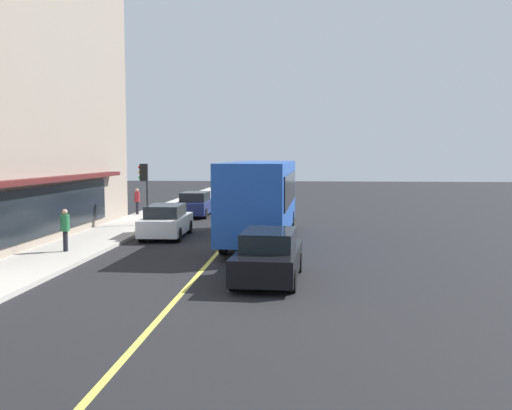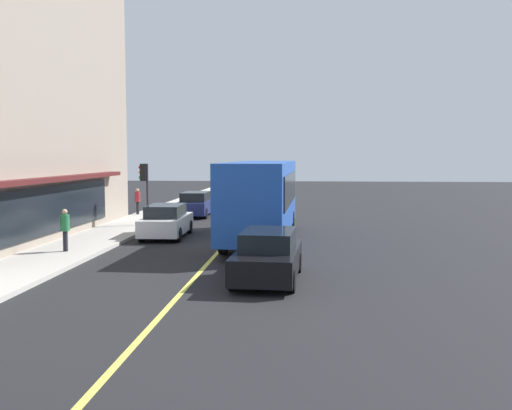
% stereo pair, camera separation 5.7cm
% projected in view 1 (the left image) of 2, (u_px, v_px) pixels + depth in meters
% --- Properties ---
extents(ground, '(120.00, 120.00, 0.00)m').
position_uv_depth(ground, '(226.00, 244.00, 24.97)').
color(ground, black).
extents(sidewalk, '(80.00, 2.93, 0.15)m').
position_uv_depth(sidewalk, '(93.00, 240.00, 25.44)').
color(sidewalk, '#B2ADA3').
rests_on(sidewalk, ground).
extents(lane_centre_stripe, '(36.00, 0.16, 0.01)m').
position_uv_depth(lane_centre_stripe, '(226.00, 243.00, 24.97)').
color(lane_centre_stripe, '#D8D14C').
rests_on(lane_centre_stripe, ground).
extents(bus, '(11.19, 2.82, 3.50)m').
position_uv_depth(bus, '(262.00, 196.00, 25.58)').
color(bus, '#1E4CAD').
rests_on(bus, ground).
extents(traffic_light, '(0.30, 0.52, 3.20)m').
position_uv_depth(traffic_light, '(144.00, 179.00, 30.27)').
color(traffic_light, '#2D2D33').
rests_on(traffic_light, sidewalk).
extents(car_navy, '(4.30, 1.87, 1.52)m').
position_uv_depth(car_navy, '(196.00, 204.00, 35.99)').
color(car_navy, navy).
rests_on(car_navy, ground).
extents(car_white, '(4.35, 1.96, 1.52)m').
position_uv_depth(car_white, '(166.00, 221.00, 26.81)').
color(car_white, white).
rests_on(car_white, ground).
extents(car_black, '(4.39, 2.04, 1.52)m').
position_uv_depth(car_black, '(269.00, 256.00, 17.55)').
color(car_black, black).
rests_on(car_black, ground).
extents(pedestrian_mid_block, '(0.34, 0.34, 1.61)m').
position_uv_depth(pedestrian_mid_block, '(65.00, 226.00, 21.96)').
color(pedestrian_mid_block, black).
rests_on(pedestrian_mid_block, sidewalk).
extents(pedestrian_at_corner, '(0.34, 0.34, 1.60)m').
position_uv_depth(pedestrian_at_corner, '(137.00, 199.00, 35.74)').
color(pedestrian_at_corner, black).
rests_on(pedestrian_at_corner, sidewalk).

